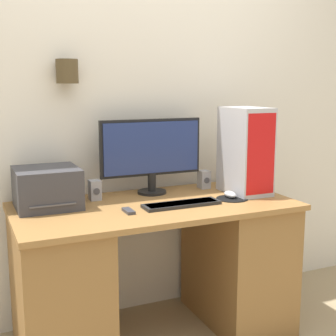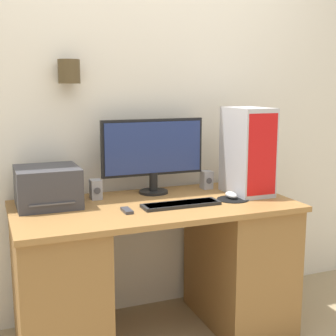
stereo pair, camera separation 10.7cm
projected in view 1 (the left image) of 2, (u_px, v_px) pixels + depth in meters
wall_back at (128, 100)px, 2.87m from camera, size 6.40×0.17×2.70m
desk at (155, 270)px, 2.65m from camera, size 1.54×0.75×0.80m
monitor at (151, 151)px, 2.79m from camera, size 0.63×0.17×0.45m
keyboard at (182, 204)px, 2.53m from camera, size 0.43×0.12×0.02m
mousepad at (232, 199)px, 2.69m from camera, size 0.18×0.18×0.00m
mouse at (230, 194)px, 2.70m from camera, size 0.05×0.10×0.04m
computer_tower at (246, 151)px, 2.79m from camera, size 0.21×0.33×0.52m
printer at (47, 188)px, 2.49m from camera, size 0.33×0.33×0.21m
speaker_left at (95, 190)px, 2.66m from camera, size 0.06×0.08×0.11m
speaker_right at (204, 179)px, 2.96m from camera, size 0.06×0.08×0.11m
remote_control at (129, 211)px, 2.40m from camera, size 0.04×0.11×0.02m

